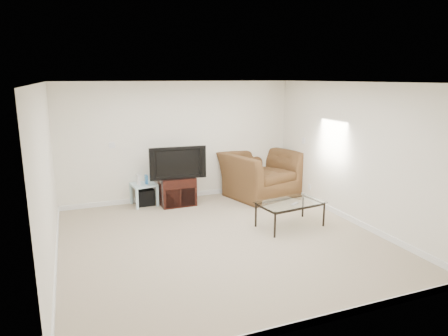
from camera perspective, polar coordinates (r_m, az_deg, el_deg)
name	(u,v)px	position (r m, az deg, el deg)	size (l,w,h in m)	color
floor	(222,240)	(6.57, -0.27, -10.22)	(5.00, 5.00, 0.00)	tan
ceiling	(222,82)	(6.05, -0.29, 12.13)	(5.00, 5.00, 0.00)	white
wall_back	(180,141)	(8.53, -6.32, 3.83)	(5.00, 0.02, 2.50)	silver
wall_left	(47,179)	(5.81, -23.98, -1.47)	(0.02, 5.00, 2.50)	silver
wall_right	(353,154)	(7.44, 18.00, 1.96)	(0.02, 5.00, 2.50)	silver
plate_back	(112,145)	(8.28, -15.71, 3.15)	(0.12, 0.02, 0.12)	white
plate_right_switch	(304,141)	(8.71, 11.32, 3.85)	(0.02, 0.09, 0.13)	white
plate_right_outlet	(309,187)	(8.67, 12.11, -2.67)	(0.02, 0.08, 0.12)	white
tv_stand	(177,191)	(8.27, -6.68, -3.29)	(0.70, 0.49, 0.58)	black
dvd_player	(178,182)	(8.18, -6.65, -2.05)	(0.37, 0.26, 0.05)	black
television	(177,162)	(8.09, -6.74, 0.88)	(1.06, 0.21, 0.66)	black
side_table	(144,194)	(8.37, -11.35, -3.72)	(0.47, 0.47, 0.45)	#A7C1CE
subwoofer	(145,197)	(8.42, -11.19, -4.09)	(0.34, 0.34, 0.34)	black
game_console	(138,180)	(8.24, -12.16, -1.65)	(0.05, 0.15, 0.21)	white
game_case	(146,179)	(8.29, -11.04, -1.61)	(0.05, 0.13, 0.18)	#337FCC
recliner	(261,166)	(8.82, 5.26, 0.22)	(1.50, 0.97, 1.31)	#563120
coffee_table	(290,214)	(7.15, 9.40, -6.55)	(1.14, 0.64, 0.45)	black
remote	(295,204)	(6.97, 10.07, -5.06)	(0.18, 0.05, 0.02)	#B2B2B7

